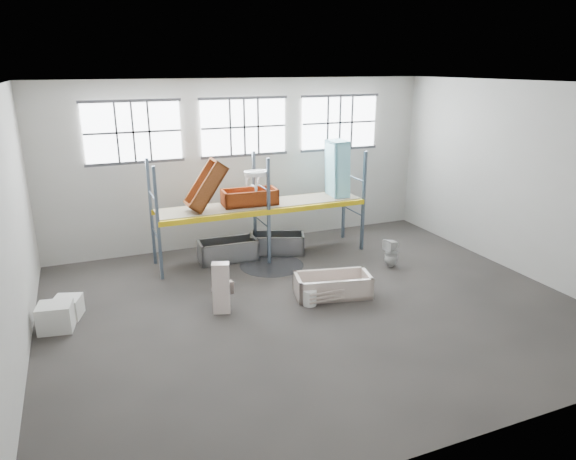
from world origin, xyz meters
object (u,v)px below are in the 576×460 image
toilet_white (391,253)px  steel_tub_left (228,250)px  toilet_beige (221,292)px  carton_near (56,317)px  bucket (310,298)px  blue_tub_upright (337,169)px  cistern_tall (221,288)px  bathtub_beige (333,285)px  steel_tub_right (277,243)px  rust_tub_flat (250,197)px

toilet_white → steel_tub_left: bearing=-127.5°
toilet_beige → toilet_white: bearing=174.4°
steel_tub_left → carton_near: size_ratio=2.39×
toilet_white → carton_near: 8.54m
bucket → carton_near: bearing=169.9°
toilet_beige → bucket: (1.92, -0.77, -0.16)m
bucket → blue_tub_upright: bearing=54.6°
bucket → cistern_tall: bearing=167.9°
bathtub_beige → bucket: (-0.74, -0.27, -0.08)m
bucket → toilet_white: bearing=23.0°
toilet_beige → toilet_white: toilet_white is taller
blue_tub_upright → steel_tub_left: bearing=179.5°
toilet_white → carton_near: (-8.54, -0.33, -0.11)m
cistern_tall → carton_near: 3.52m
steel_tub_right → bathtub_beige: bearing=-87.2°
toilet_beige → carton_near: (-3.53, 0.20, -0.05)m
toilet_beige → steel_tub_right: toilet_beige is taller
bathtub_beige → toilet_white: (2.35, 1.04, 0.14)m
blue_tub_upright → carton_near: bearing=-162.3°
steel_tub_right → carton_near: carton_near is taller
toilet_white → steel_tub_right: toilet_white is taller
bathtub_beige → rust_tub_flat: rust_tub_flat is taller
cistern_tall → toilet_white: (5.08, 0.88, -0.19)m
steel_tub_left → cistern_tall: bearing=-108.4°
toilet_beige → bucket: bearing=146.5°
rust_tub_flat → blue_tub_upright: (2.77, 0.02, 0.58)m
rust_tub_flat → bucket: (0.28, -3.48, -1.63)m
toilet_beige → carton_near: toilet_beige is taller
toilet_white → steel_tub_left: size_ratio=0.49×
bathtub_beige → carton_near: carton_near is taller
toilet_beige → rust_tub_flat: rust_tub_flat is taller
cistern_tall → steel_tub_left: bearing=90.1°
cistern_tall → bucket: size_ratio=3.18×
steel_tub_left → carton_near: 5.17m
carton_near → bucket: bearing=-10.1°
cistern_tall → carton_near: bearing=-170.5°
toilet_white → steel_tub_left: 4.62m
toilet_white → blue_tub_upright: (-0.60, 2.20, 1.99)m
rust_tub_flat → blue_tub_upright: size_ratio=0.90×
rust_tub_flat → bucket: size_ratio=4.11×
toilet_beige → cistern_tall: cistern_tall is taller
cistern_tall → blue_tub_upright: (4.48, 3.08, 1.80)m
cistern_tall → steel_tub_left: 3.29m
blue_tub_upright → toilet_white: bearing=-74.8°
toilet_beige → bucket: 2.08m
toilet_beige → steel_tub_left: size_ratio=0.42×
bathtub_beige → bucket: 0.79m
toilet_white → steel_tub_left: toilet_white is taller
blue_tub_upright → carton_near: 8.60m
steel_tub_right → blue_tub_upright: bearing=-2.1°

